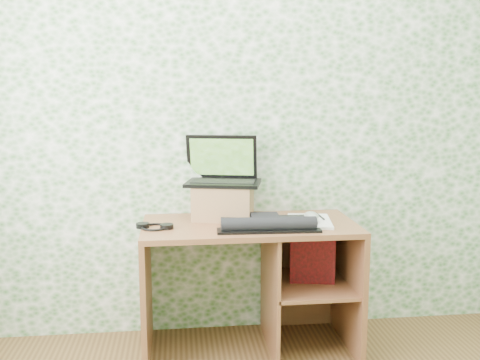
{
  "coord_description": "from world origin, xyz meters",
  "views": [
    {
      "loc": [
        -0.4,
        -1.46,
        1.47
      ],
      "look_at": [
        -0.06,
        1.39,
        1.01
      ],
      "focal_mm": 40.0,
      "sensor_mm": 36.0,
      "label": 1
    }
  ],
  "objects": [
    {
      "name": "wall_back",
      "position": [
        0.0,
        1.75,
        1.3
      ],
      "size": [
        3.5,
        0.0,
        3.5
      ],
      "primitive_type": "plane",
      "rotation": [
        1.57,
        0.0,
        0.0
      ],
      "color": "white",
      "rests_on": "ground"
    },
    {
      "name": "desk",
      "position": [
        0.08,
        1.47,
        0.48
      ],
      "size": [
        1.2,
        0.6,
        0.75
      ],
      "color": "brown",
      "rests_on": "floor"
    },
    {
      "name": "riser",
      "position": [
        -0.13,
        1.58,
        0.85
      ],
      "size": [
        0.39,
        0.35,
        0.2
      ],
      "primitive_type": "cube",
      "rotation": [
        0.0,
        0.0,
        -0.23
      ],
      "color": "#9C6846",
      "rests_on": "desk"
    },
    {
      "name": "laptop",
      "position": [
        -0.13,
        1.63,
        1.02
      ],
      "size": [
        0.48,
        0.39,
        0.28
      ],
      "rotation": [
        0.0,
        0.0,
        -0.23
      ],
      "color": "black",
      "rests_on": "riser"
    },
    {
      "name": "keyboard",
      "position": [
        0.08,
        1.32,
        0.78
      ],
      "size": [
        0.56,
        0.3,
        0.08
      ],
      "rotation": [
        0.0,
        0.0,
        -0.04
      ],
      "color": "black",
      "rests_on": "desk"
    },
    {
      "name": "headphones",
      "position": [
        -0.53,
        1.39,
        0.76
      ],
      "size": [
        0.2,
        0.18,
        0.03
      ],
      "rotation": [
        0.0,
        0.0,
        -0.28
      ],
      "color": "black",
      "rests_on": "desk"
    },
    {
      "name": "notepad",
      "position": [
        0.34,
        1.42,
        0.76
      ],
      "size": [
        0.28,
        0.36,
        0.02
      ],
      "primitive_type": "cube",
      "rotation": [
        0.0,
        0.0,
        -0.16
      ],
      "color": "white",
      "rests_on": "desk"
    },
    {
      "name": "mouse",
      "position": [
        0.34,
        1.37,
        0.79
      ],
      "size": [
        0.1,
        0.14,
        0.04
      ],
      "primitive_type": "ellipsoid",
      "rotation": [
        0.0,
        0.0,
        -0.21
      ],
      "color": "#BEBEC0",
      "rests_on": "notepad"
    },
    {
      "name": "pen",
      "position": [
        0.42,
        1.48,
        0.77
      ],
      "size": [
        0.01,
        0.16,
        0.01
      ],
      "primitive_type": "cylinder",
      "rotation": [
        1.57,
        0.0,
        0.02
      ],
      "color": "black",
      "rests_on": "notepad"
    },
    {
      "name": "red_box",
      "position": [
        0.37,
        1.44,
        0.54
      ],
      "size": [
        0.27,
        0.13,
        0.31
      ],
      "primitive_type": "cube",
      "rotation": [
        0.0,
        0.0,
        -0.19
      ],
      "color": "#9E0E15",
      "rests_on": "desk"
    }
  ]
}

